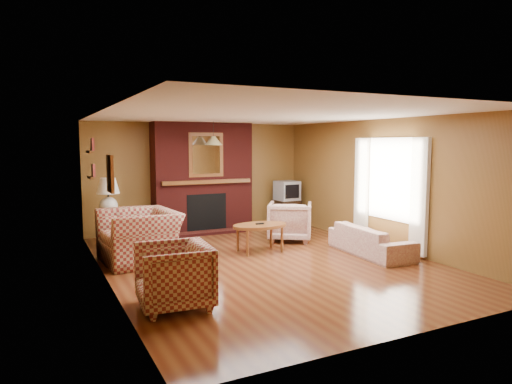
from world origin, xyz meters
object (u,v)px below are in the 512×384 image
plaid_armchair (174,276)px  coffee_table (260,227)px  tv_stand (287,212)px  plaid_loveseat (139,236)px  table_lamp (108,194)px  fireplace (203,178)px  floral_armchair (290,221)px  floral_sofa (371,240)px  side_table (109,230)px  crt_tv (287,191)px

plaid_armchair → coffee_table: bearing=137.8°
tv_stand → plaid_armchair: bearing=-134.9°
coffee_table → plaid_loveseat: bearing=171.6°
coffee_table → table_lamp: (-2.33, 1.81, 0.53)m
fireplace → plaid_loveseat: size_ratio=1.84×
floral_armchair → coffee_table: (-0.98, -0.60, 0.06)m
floral_sofa → coffee_table: 1.97m
floral_armchair → table_lamp: size_ratio=1.22×
floral_sofa → side_table: 4.90m
side_table → tv_stand: bearing=4.8°
plaid_armchair → table_lamp: bearing=-173.1°
coffee_table → side_table: bearing=142.2°
side_table → plaid_armchair: bearing=-87.8°
fireplace → plaid_armchair: bearing=-114.0°
floral_sofa → tv_stand: (0.15, 3.19, 0.05)m
floral_sofa → plaid_loveseat: bearing=74.9°
tv_stand → crt_tv: bearing=-91.3°
floral_sofa → crt_tv: (0.15, 3.18, 0.57)m
fireplace → floral_armchair: (1.21, -1.74, -0.79)m
floral_sofa → crt_tv: bearing=1.7°
floral_sofa → coffee_table: size_ratio=1.70×
plaid_loveseat → table_lamp: bearing=-175.4°
floral_armchair → table_lamp: (-3.31, 1.21, 0.59)m
floral_sofa → table_lamp: bearing=59.1°
plaid_loveseat → tv_stand: (3.90, 1.85, -0.12)m
plaid_loveseat → floral_armchair: plaid_loveseat is taller
plaid_loveseat → floral_armchair: bearing=90.7°
fireplace → floral_sofa: size_ratio=1.38×
fireplace → side_table: fireplace is taller
table_lamp → side_table: bearing=-90.0°
fireplace → coffee_table: fireplace is taller
fireplace → side_table: 2.34m
plaid_loveseat → table_lamp: table_lamp is taller
coffee_table → side_table: 2.96m
floral_sofa → floral_armchair: bearing=27.3°
fireplace → crt_tv: fireplace is taller
floral_armchair → tv_stand: floral_armchair is taller
table_lamp → coffee_table: bearing=-37.8°
floral_armchair → crt_tv: crt_tv is taller
tv_stand → side_table: bearing=-176.5°
plaid_armchair → floral_armchair: 4.13m
tv_stand → table_lamp: bearing=-176.5°
plaid_armchair → coffee_table: (2.18, 2.04, 0.06)m
plaid_loveseat → plaid_armchair: (-0.10, -2.35, -0.04)m
tv_stand → crt_tv: (0.00, -0.01, 0.53)m
coffee_table → side_table: size_ratio=1.73×
plaid_loveseat → plaid_armchair: size_ratio=1.53×
coffee_table → table_lamp: size_ratio=1.45×
plaid_loveseat → plaid_armchair: plaid_loveseat is taller
plaid_armchair → crt_tv: 5.82m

